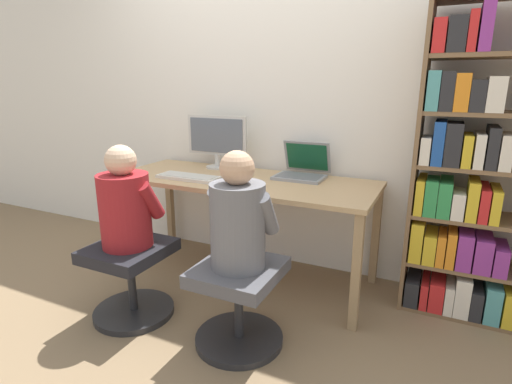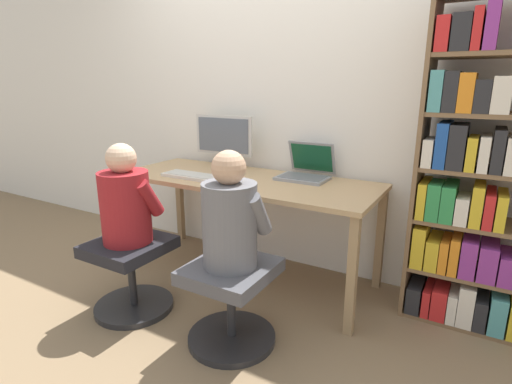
{
  "view_description": "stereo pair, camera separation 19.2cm",
  "coord_description": "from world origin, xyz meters",
  "px_view_note": "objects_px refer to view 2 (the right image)",
  "views": [
    {
      "loc": [
        1.24,
        -2.0,
        1.36
      ],
      "look_at": [
        0.2,
        0.16,
        0.71
      ],
      "focal_mm": 28.0,
      "sensor_mm": 36.0,
      "label": 1
    },
    {
      "loc": [
        1.41,
        -1.91,
        1.36
      ],
      "look_at": [
        0.2,
        0.16,
        0.71
      ],
      "focal_mm": 28.0,
      "sensor_mm": 36.0,
      "label": 2
    }
  ],
  "objects_px": {
    "desktop_monitor": "(224,139)",
    "keyboard": "(192,176)",
    "office_chair_left": "(131,270)",
    "person_at_laptop": "(230,217)",
    "bookshelf": "(475,189)",
    "laptop": "(306,171)",
    "person_at_monitor": "(126,201)",
    "office_chair_right": "(231,298)"
  },
  "relations": [
    {
      "from": "laptop",
      "to": "office_chair_left",
      "type": "height_order",
      "value": "laptop"
    },
    {
      "from": "person_at_laptop",
      "to": "bookshelf",
      "type": "bearing_deg",
      "value": 38.9
    },
    {
      "from": "office_chair_right",
      "to": "bookshelf",
      "type": "relative_size",
      "value": 0.26
    },
    {
      "from": "office_chair_left",
      "to": "desktop_monitor",
      "type": "bearing_deg",
      "value": 88.23
    },
    {
      "from": "keyboard",
      "to": "office_chair_left",
      "type": "bearing_deg",
      "value": -93.81
    },
    {
      "from": "desktop_monitor",
      "to": "bookshelf",
      "type": "bearing_deg",
      "value": -2.66
    },
    {
      "from": "keyboard",
      "to": "bookshelf",
      "type": "bearing_deg",
      "value": 10.47
    },
    {
      "from": "desktop_monitor",
      "to": "keyboard",
      "type": "relative_size",
      "value": 1.14
    },
    {
      "from": "keyboard",
      "to": "person_at_laptop",
      "type": "bearing_deg",
      "value": -38.31
    },
    {
      "from": "person_at_monitor",
      "to": "person_at_laptop",
      "type": "distance_m",
      "value": 0.71
    },
    {
      "from": "keyboard",
      "to": "office_chair_right",
      "type": "relative_size",
      "value": 0.91
    },
    {
      "from": "keyboard",
      "to": "bookshelf",
      "type": "height_order",
      "value": "bookshelf"
    },
    {
      "from": "desktop_monitor",
      "to": "person_at_laptop",
      "type": "height_order",
      "value": "desktop_monitor"
    },
    {
      "from": "office_chair_right",
      "to": "bookshelf",
      "type": "xyz_separation_m",
      "value": [
        1.04,
        0.85,
        0.55
      ]
    },
    {
      "from": "keyboard",
      "to": "laptop",
      "type": "bearing_deg",
      "value": 28.81
    },
    {
      "from": "desktop_monitor",
      "to": "office_chair_left",
      "type": "height_order",
      "value": "desktop_monitor"
    },
    {
      "from": "office_chair_left",
      "to": "bookshelf",
      "type": "relative_size",
      "value": 0.26
    },
    {
      "from": "laptop",
      "to": "office_chair_left",
      "type": "relative_size",
      "value": 0.7
    },
    {
      "from": "keyboard",
      "to": "office_chair_left",
      "type": "distance_m",
      "value": 0.75
    },
    {
      "from": "laptop",
      "to": "bookshelf",
      "type": "distance_m",
      "value": 1.03
    },
    {
      "from": "bookshelf",
      "to": "person_at_laptop",
      "type": "bearing_deg",
      "value": -141.1
    },
    {
      "from": "desktop_monitor",
      "to": "office_chair_left",
      "type": "xyz_separation_m",
      "value": [
        -0.03,
        -0.97,
        -0.69
      ]
    },
    {
      "from": "laptop",
      "to": "office_chair_right",
      "type": "xyz_separation_m",
      "value": [
        -0.02,
        -0.91,
        -0.52
      ]
    },
    {
      "from": "person_at_monitor",
      "to": "person_at_laptop",
      "type": "xyz_separation_m",
      "value": [
        0.7,
        0.04,
        0.01
      ]
    },
    {
      "from": "person_at_laptop",
      "to": "desktop_monitor",
      "type": "bearing_deg",
      "value": 126.18
    },
    {
      "from": "office_chair_left",
      "to": "keyboard",
      "type": "bearing_deg",
      "value": 86.19
    },
    {
      "from": "keyboard",
      "to": "person_at_monitor",
      "type": "xyz_separation_m",
      "value": [
        -0.04,
        -0.57,
        -0.04
      ]
    },
    {
      "from": "desktop_monitor",
      "to": "person_at_monitor",
      "type": "distance_m",
      "value": 0.99
    },
    {
      "from": "laptop",
      "to": "person_at_laptop",
      "type": "relative_size",
      "value": 0.55
    },
    {
      "from": "person_at_laptop",
      "to": "bookshelf",
      "type": "relative_size",
      "value": 0.33
    },
    {
      "from": "laptop",
      "to": "office_chair_left",
      "type": "bearing_deg",
      "value": -127.32
    },
    {
      "from": "office_chair_right",
      "to": "person_at_monitor",
      "type": "relative_size",
      "value": 0.81
    },
    {
      "from": "person_at_laptop",
      "to": "bookshelf",
      "type": "height_order",
      "value": "bookshelf"
    },
    {
      "from": "desktop_monitor",
      "to": "office_chair_right",
      "type": "distance_m",
      "value": 1.34
    },
    {
      "from": "desktop_monitor",
      "to": "person_at_laptop",
      "type": "bearing_deg",
      "value": -53.82
    },
    {
      "from": "office_chair_right",
      "to": "office_chair_left",
      "type": "bearing_deg",
      "value": -176.77
    },
    {
      "from": "person_at_laptop",
      "to": "laptop",
      "type": "bearing_deg",
      "value": 88.91
    },
    {
      "from": "laptop",
      "to": "person_at_monitor",
      "type": "height_order",
      "value": "person_at_monitor"
    },
    {
      "from": "laptop",
      "to": "bookshelf",
      "type": "bearing_deg",
      "value": -3.34
    },
    {
      "from": "bookshelf",
      "to": "desktop_monitor",
      "type": "bearing_deg",
      "value": 177.34
    },
    {
      "from": "office_chair_right",
      "to": "person_at_laptop",
      "type": "relative_size",
      "value": 0.79
    },
    {
      "from": "keyboard",
      "to": "desktop_monitor",
      "type": "bearing_deg",
      "value": 91.18
    }
  ]
}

